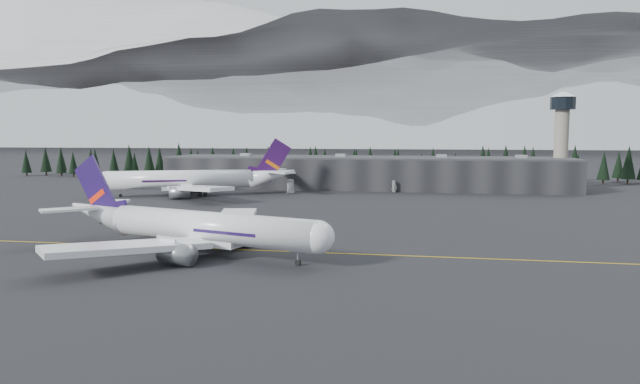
% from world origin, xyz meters
% --- Properties ---
extents(ground, '(1400.00, 1400.00, 0.00)m').
position_xyz_m(ground, '(0.00, 0.00, 0.00)').
color(ground, black).
rests_on(ground, ground).
extents(taxiline, '(400.00, 0.40, 0.02)m').
position_xyz_m(taxiline, '(0.00, -2.00, 0.01)').
color(taxiline, gold).
rests_on(taxiline, ground).
extents(terminal, '(160.00, 30.00, 12.60)m').
position_xyz_m(terminal, '(0.00, 125.00, 6.30)').
color(terminal, black).
rests_on(terminal, ground).
extents(control_tower, '(10.00, 10.00, 37.70)m').
position_xyz_m(control_tower, '(75.00, 128.00, 23.41)').
color(control_tower, gray).
rests_on(control_tower, ground).
extents(treeline, '(360.00, 20.00, 15.00)m').
position_xyz_m(treeline, '(0.00, 162.00, 7.50)').
color(treeline, black).
rests_on(treeline, ground).
extents(mountain_ridge, '(4400.00, 900.00, 420.00)m').
position_xyz_m(mountain_ridge, '(0.00, 1000.00, 0.00)').
color(mountain_ridge, white).
rests_on(mountain_ridge, ground).
extents(jet_main, '(58.85, 53.28, 17.71)m').
position_xyz_m(jet_main, '(-20.03, -6.24, 5.00)').
color(jet_main, white).
rests_on(jet_main, ground).
extents(jet_parked, '(66.39, 59.14, 20.29)m').
position_xyz_m(jet_parked, '(-55.49, 86.23, 5.72)').
color(jet_parked, white).
rests_on(jet_parked, ground).
extents(gse_vehicle_a, '(4.13, 6.03, 1.53)m').
position_xyz_m(gse_vehicle_a, '(-24.63, 97.25, 0.77)').
color(gse_vehicle_a, silver).
rests_on(gse_vehicle_a, ground).
extents(gse_vehicle_b, '(4.82, 3.86, 1.54)m').
position_xyz_m(gse_vehicle_b, '(12.52, 109.06, 0.77)').
color(gse_vehicle_b, '#BABBBD').
rests_on(gse_vehicle_b, ground).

